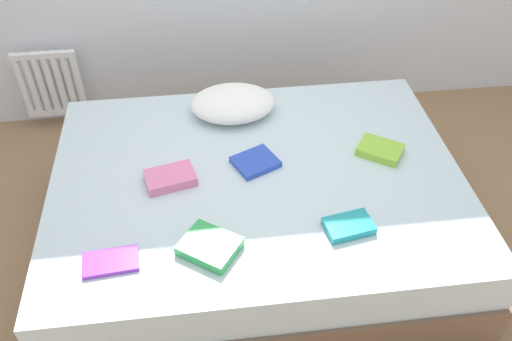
% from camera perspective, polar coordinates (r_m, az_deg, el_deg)
% --- Properties ---
extents(ground_plane, '(8.00, 8.00, 0.00)m').
position_cam_1_polar(ground_plane, '(2.91, 0.12, -7.70)').
color(ground_plane, '#93704C').
extents(bed, '(2.00, 1.50, 0.50)m').
position_cam_1_polar(bed, '(2.73, 0.13, -4.34)').
color(bed, brown).
rests_on(bed, ground).
extents(radiator, '(0.40, 0.04, 0.47)m').
position_cam_1_polar(radiator, '(3.73, -21.06, 8.56)').
color(radiator, white).
rests_on(radiator, ground).
extents(pillow, '(0.46, 0.35, 0.13)m').
position_cam_1_polar(pillow, '(2.91, -2.50, 7.20)').
color(pillow, white).
rests_on(pillow, bed).
extents(textbook_pink, '(0.26, 0.20, 0.05)m').
position_cam_1_polar(textbook_pink, '(2.53, -9.14, -0.73)').
color(textbook_pink, pink).
rests_on(textbook_pink, bed).
extents(textbook_blue, '(0.25, 0.24, 0.03)m').
position_cam_1_polar(textbook_blue, '(2.60, -0.14, 0.91)').
color(textbook_blue, '#2847B7').
rests_on(textbook_blue, bed).
extents(textbook_teal, '(0.22, 0.16, 0.04)m').
position_cam_1_polar(textbook_teal, '(2.33, 9.88, -5.86)').
color(textbook_teal, teal).
rests_on(textbook_teal, bed).
extents(textbook_green, '(0.29, 0.28, 0.05)m').
position_cam_1_polar(textbook_green, '(2.22, -4.99, -8.07)').
color(textbook_green, green).
rests_on(textbook_green, bed).
extents(textbook_purple, '(0.23, 0.15, 0.02)m').
position_cam_1_polar(textbook_purple, '(2.26, -15.25, -9.39)').
color(textbook_purple, purple).
rests_on(textbook_purple, bed).
extents(textbook_lime, '(0.26, 0.25, 0.04)m').
position_cam_1_polar(textbook_lime, '(2.73, 13.12, 2.16)').
color(textbook_lime, '#8CC638').
rests_on(textbook_lime, bed).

